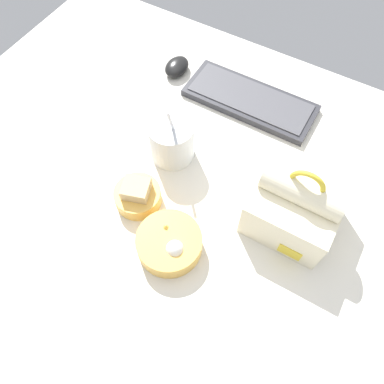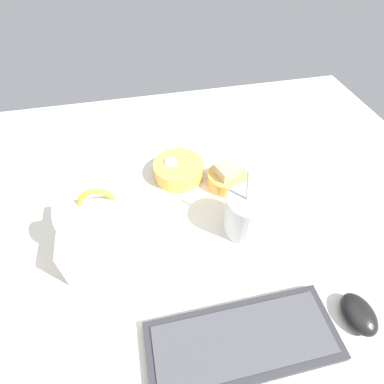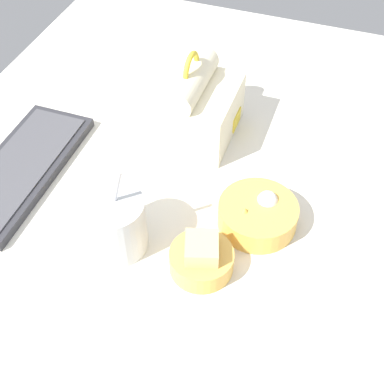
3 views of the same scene
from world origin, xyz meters
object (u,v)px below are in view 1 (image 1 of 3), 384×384
Objects in this scene: lunch_bag at (296,205)px; soup_cup at (172,140)px; bento_bowl_sandwich at (138,195)px; computer_mouse at (177,67)px; bento_bowl_snacks at (169,243)px; keyboard at (250,100)px.

soup_cup is (-30.73, 2.03, -1.05)cm from lunch_bag.
bento_bowl_sandwich is 41.04cm from computer_mouse.
computer_mouse is at bearing 119.50° from bento_bowl_snacks.
bento_bowl_snacks is (11.74, -5.91, -0.08)cm from bento_bowl_sandwich.
soup_cup is at bearing -60.97° from computer_mouse.
bento_bowl_sandwich is 0.76× the size of bento_bowl_snacks.
bento_bowl_sandwich is (0.13, -14.61, -2.85)cm from soup_cup.
lunch_bag is 26.70cm from bento_bowl_snacks.
soup_cup is 23.89cm from bento_bowl_snacks.
soup_cup is 1.66× the size of bento_bowl_sandwich.
computer_mouse is at bearing 119.03° from soup_cup.
computer_mouse is (-13.52, 38.74, -0.71)cm from bento_bowl_sandwich.
computer_mouse is (-13.39, 24.13, -3.56)cm from soup_cup.
soup_cup is at bearing -110.48° from keyboard.
computer_mouse is at bearing 149.33° from lunch_bag.
bento_bowl_sandwich reaches higher than computer_mouse.
lunch_bag reaches higher than computer_mouse.
bento_bowl_snacks is at bearing -86.12° from keyboard.
lunch_bag is 1.77× the size of bento_bowl_sandwich.
keyboard is 3.30× the size of bento_bowl_sandwich.
keyboard is 2.51× the size of bento_bowl_snacks.
bento_bowl_sandwich is at bearing -89.48° from soup_cup.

